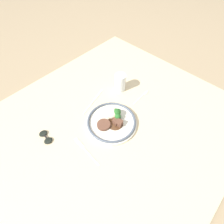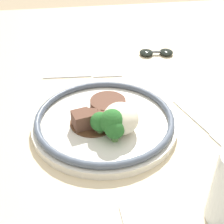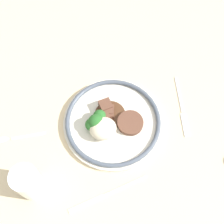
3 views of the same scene
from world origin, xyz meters
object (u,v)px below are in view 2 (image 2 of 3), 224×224
Objects in this scene: plate at (107,120)px; knife at (209,132)px; sunglasses at (156,52)px; fork at (91,76)px.

plate is 0.19m from knife.
sunglasses is (-0.30, 0.18, -0.01)m from plate.
plate is at bearing -118.12° from knife.
plate is 1.31× the size of knife.
sunglasses reaches higher than knife.
plate is 0.21m from fork.
fork is 0.92× the size of knife.
fork is at bearing -57.30° from sunglasses.
plate is at bearing -83.24° from fork.
sunglasses is at bearing 30.41° from fork.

